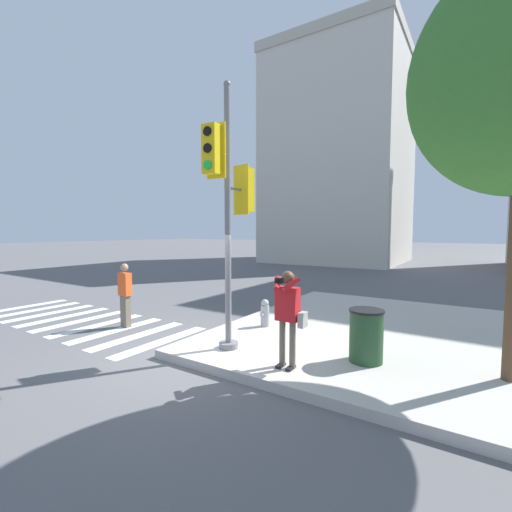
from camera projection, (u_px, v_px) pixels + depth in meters
name	position (u px, v px, depth m)	size (l,w,h in m)	color
ground_plane	(191.00, 356.00, 7.07)	(160.00, 160.00, 0.00)	#5B5B5E
sidewalk_corner	(403.00, 336.00, 8.10)	(8.00, 8.00, 0.18)	#BCB7AD
crosswalk_stripes	(81.00, 321.00, 9.81)	(7.12, 2.71, 0.01)	silver
traffic_signal_pole	(229.00, 198.00, 6.78)	(0.47, 1.34, 5.32)	slate
person_photographer	(288.00, 310.00, 5.95)	(0.58, 0.54, 1.71)	black
pedestrian_distant	(125.00, 293.00, 9.12)	(0.34, 0.20, 1.72)	#6B6051
fire_hydrant	(265.00, 313.00, 8.60)	(0.22, 0.28, 0.69)	#99999E
trash_bin	(366.00, 336.00, 6.26)	(0.63, 0.63, 0.97)	#234728
building_left	(340.00, 159.00, 28.89)	(10.45, 10.43, 17.36)	beige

